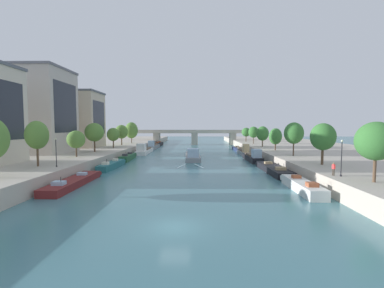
% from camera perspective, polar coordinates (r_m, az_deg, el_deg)
% --- Properties ---
extents(ground_plane, '(400.00, 400.00, 0.00)m').
position_cam_1_polar(ground_plane, '(22.79, -3.70, -17.50)').
color(ground_plane, '#42757F').
extents(quay_left, '(36.00, 170.00, 2.24)m').
position_cam_1_polar(quay_left, '(85.08, -24.49, -1.36)').
color(quay_left, '#B7AD9E').
rests_on(quay_left, ground).
extents(quay_right, '(36.00, 170.00, 2.24)m').
position_cam_1_polar(quay_right, '(83.44, 25.07, -1.47)').
color(quay_right, '#B7AD9E').
rests_on(quay_right, ground).
extents(barge_midriver, '(4.30, 18.23, 3.06)m').
position_cam_1_polar(barge_midriver, '(67.34, 0.14, -2.48)').
color(barge_midriver, gray).
rests_on(barge_midriver, ground).
extents(wake_behind_barge, '(5.59, 6.02, 0.03)m').
position_cam_1_polar(wake_behind_barge, '(55.43, -0.39, -4.76)').
color(wake_behind_barge, silver).
rests_on(wake_behind_barge, ground).
extents(moored_boat_left_end, '(2.91, 14.55, 2.08)m').
position_cam_1_polar(moored_boat_left_end, '(40.81, -24.24, -7.50)').
color(moored_boat_left_end, maroon).
rests_on(moored_boat_left_end, ground).
extents(moored_boat_left_downstream, '(2.12, 12.21, 2.32)m').
position_cam_1_polar(moored_boat_left_downstream, '(54.84, -16.99, -4.37)').
color(moored_boat_left_downstream, '#23666B').
rests_on(moored_boat_left_downstream, ground).
extents(moored_boat_left_upstream, '(2.33, 11.33, 2.39)m').
position_cam_1_polar(moored_boat_left_upstream, '(67.49, -13.68, -2.76)').
color(moored_boat_left_upstream, '#235633').
rests_on(moored_boat_left_upstream, ground).
extents(moored_boat_left_midway, '(3.65, 16.06, 3.30)m').
position_cam_1_polar(moored_boat_left_midway, '(82.58, -10.32, -1.34)').
color(moored_boat_left_midway, silver).
rests_on(moored_boat_left_midway, ground).
extents(moored_boat_left_near, '(2.76, 14.43, 3.19)m').
position_cam_1_polar(moored_boat_left_near, '(100.00, -8.36, -0.43)').
color(moored_boat_left_near, gray).
rests_on(moored_boat_left_near, ground).
extents(moored_boat_left_gap_after, '(2.60, 11.27, 2.45)m').
position_cam_1_polar(moored_boat_left_gap_after, '(115.18, -7.24, 0.01)').
color(moored_boat_left_gap_after, black).
rests_on(moored_boat_left_gap_after, ground).
extents(moored_boat_right_second, '(2.33, 11.23, 2.36)m').
position_cam_1_polar(moored_boat_right_second, '(37.14, 22.69, -8.32)').
color(moored_boat_right_second, silver).
rests_on(moored_boat_right_second, ground).
extents(moored_boat_right_end, '(3.16, 15.39, 2.21)m').
position_cam_1_polar(moored_boat_right_end, '(50.18, 17.12, -5.18)').
color(moored_boat_right_end, black).
rests_on(moored_boat_right_end, ground).
extents(moored_boat_right_upstream, '(2.85, 12.62, 3.19)m').
position_cam_1_polar(moored_boat_right_upstream, '(64.50, 13.04, -2.79)').
color(moored_boat_right_upstream, black).
rests_on(moored_boat_right_upstream, ground).
extents(moored_boat_right_midway, '(2.27, 11.28, 3.39)m').
position_cam_1_polar(moored_boat_right_midway, '(78.09, 11.16, -1.63)').
color(moored_boat_right_midway, gray).
rests_on(moored_boat_right_midway, ground).
extents(moored_boat_right_downstream, '(2.76, 13.83, 2.12)m').
position_cam_1_polar(moored_boat_right_downstream, '(92.08, 9.96, -1.07)').
color(moored_boat_right_downstream, '#1E284C').
rests_on(moored_boat_right_downstream, ground).
extents(tree_left_distant, '(3.33, 3.33, 6.90)m').
position_cam_1_polar(tree_left_distant, '(46.16, -30.57, 1.67)').
color(tree_left_distant, brown).
rests_on(tree_left_distant, quay_left).
extents(tree_left_past_mid, '(3.50, 3.50, 5.24)m').
position_cam_1_polar(tree_left_past_mid, '(57.13, -23.83, 0.91)').
color(tree_left_past_mid, brown).
rests_on(tree_left_past_mid, quay_left).
extents(tree_left_far, '(4.38, 4.38, 6.89)m').
position_cam_1_polar(tree_left_far, '(66.79, -20.41, 2.39)').
color(tree_left_far, brown).
rests_on(tree_left_far, quay_left).
extents(tree_left_by_lamp, '(3.54, 3.54, 5.65)m').
position_cam_1_polar(tree_left_by_lamp, '(78.65, -16.71, 1.99)').
color(tree_left_by_lamp, brown).
rests_on(tree_left_by_lamp, quay_left).
extents(tree_left_second, '(4.07, 4.07, 6.55)m').
position_cam_1_polar(tree_left_second, '(87.87, -15.03, 2.57)').
color(tree_left_second, brown).
rests_on(tree_left_second, quay_left).
extents(tree_left_nearest, '(4.63, 4.63, 7.60)m').
position_cam_1_polar(tree_left_nearest, '(98.30, -12.99, 2.91)').
color(tree_left_nearest, brown).
rests_on(tree_left_nearest, quay_left).
extents(tree_right_distant, '(4.12, 4.12, 6.57)m').
position_cam_1_polar(tree_right_distant, '(34.52, 35.01, 0.51)').
color(tree_right_distant, brown).
rests_on(tree_right_distant, quay_right).
extents(tree_right_third, '(3.85, 3.85, 6.57)m').
position_cam_1_polar(tree_right_third, '(46.35, 26.51, 1.39)').
color(tree_right_third, brown).
rests_on(tree_right_third, quay_right).
extents(tree_right_second, '(3.93, 3.93, 6.89)m').
position_cam_1_polar(tree_right_second, '(58.30, 21.20, 2.21)').
color(tree_right_second, brown).
rests_on(tree_right_second, quay_right).
extents(tree_right_midway, '(3.21, 3.21, 5.61)m').
position_cam_1_polar(tree_right_midway, '(70.15, 17.64, 1.58)').
color(tree_right_midway, brown).
rests_on(tree_right_midway, quay_right).
extents(tree_right_nearest, '(3.63, 3.63, 6.10)m').
position_cam_1_polar(tree_right_nearest, '(80.89, 15.04, 2.21)').
color(tree_right_nearest, brown).
rests_on(tree_right_nearest, quay_right).
extents(tree_right_end_of_row, '(3.54, 3.54, 6.02)m').
position_cam_1_polar(tree_right_end_of_row, '(94.37, 13.19, 2.51)').
color(tree_right_end_of_row, brown).
rests_on(tree_right_end_of_row, quay_right).
extents(tree_right_past_mid, '(3.50, 3.50, 5.57)m').
position_cam_1_polar(tree_right_past_mid, '(107.63, 11.64, 2.53)').
color(tree_right_past_mid, brown).
rests_on(tree_right_past_mid, quay_right).
extents(lamppost_left_bank, '(0.28, 0.28, 4.35)m').
position_cam_1_polar(lamppost_left_bank, '(44.15, -27.37, -1.36)').
color(lamppost_left_bank, black).
rests_on(lamppost_left_bank, quay_left).
extents(lamppost_right_bank, '(0.28, 0.28, 4.44)m').
position_cam_1_polar(lamppost_right_bank, '(36.53, 29.66, -2.34)').
color(lamppost_right_bank, black).
rests_on(lamppost_right_bank, quay_right).
extents(building_left_far_end, '(12.09, 12.88, 19.23)m').
position_cam_1_polar(building_left_far_end, '(69.63, -29.95, 6.26)').
color(building_left_far_end, '#BCB2A8').
rests_on(building_left_far_end, quay_left).
extents(building_left_corner, '(14.34, 10.97, 16.24)m').
position_cam_1_polar(building_left_corner, '(84.46, -23.91, 4.91)').
color(building_left_corner, beige).
rests_on(building_left_corner, quay_left).
extents(bridge_far, '(58.62, 4.40, 6.75)m').
position_cam_1_polar(bridge_far, '(119.79, 0.57, 1.90)').
color(bridge_far, '#ADA899').
rests_on(bridge_far, ground).
extents(person_on_quay, '(0.30, 0.51, 1.62)m').
position_cam_1_polar(person_on_quay, '(36.79, 28.33, -4.63)').
color(person_on_quay, '#473D33').
rests_on(person_on_quay, quay_right).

